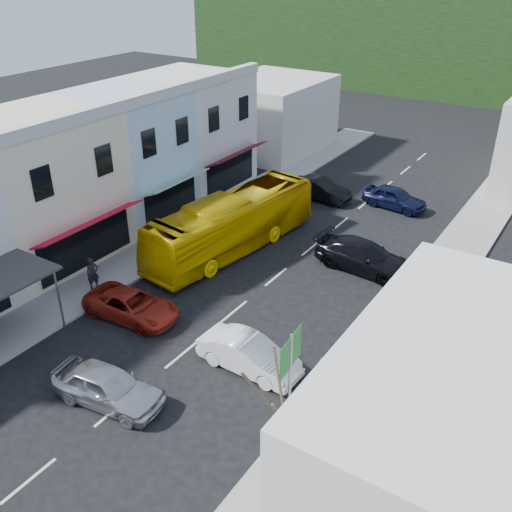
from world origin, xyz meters
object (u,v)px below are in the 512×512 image
at_px(direction_sign, 290,377).
at_px(traffic_signal, 498,149).
at_px(car_white, 249,355).
at_px(car_silver, 108,388).
at_px(car_red, 132,305).
at_px(street_tree, 286,423).
at_px(bus, 232,225).
at_px(pedestrian_left, 93,274).

bearing_deg(direction_sign, traffic_signal, 83.59).
bearing_deg(car_white, car_silver, 144.32).
height_order(car_red, street_tree, street_tree).
relative_size(direction_sign, street_tree, 0.62).
bearing_deg(traffic_signal, car_red, 93.61).
distance_m(bus, street_tree, 17.35).
bearing_deg(traffic_signal, car_silver, 101.58).
height_order(bus, traffic_signal, traffic_signal).
xyz_separation_m(street_tree, traffic_signal, (-1.13, 33.46, -0.70)).
bearing_deg(car_white, direction_sign, -117.26).
distance_m(car_silver, car_white, 5.83).
relative_size(car_white, pedestrian_left, 2.59).
xyz_separation_m(car_silver, direction_sign, (6.33, 3.12, 1.23)).
distance_m(car_red, traffic_signal, 30.50).
relative_size(street_tree, traffic_signal, 1.29).
bearing_deg(car_red, traffic_signal, -23.48).
relative_size(bus, car_white, 2.64).
height_order(car_red, direction_sign, direction_sign).
xyz_separation_m(direction_sign, traffic_signal, (0.43, 30.41, 0.46)).
relative_size(car_white, traffic_signal, 0.92).
distance_m(pedestrian_left, traffic_signal, 31.11).
distance_m(car_silver, direction_sign, 7.16).
distance_m(bus, car_silver, 13.64).
relative_size(car_red, street_tree, 0.74).
distance_m(bus, pedestrian_left, 8.40).
bearing_deg(street_tree, bus, 130.56).
relative_size(car_silver, traffic_signal, 0.92).
bearing_deg(car_silver, bus, 7.22).
bearing_deg(car_red, street_tree, -116.96).
bearing_deg(bus, street_tree, -42.07).
height_order(bus, street_tree, street_tree).
bearing_deg(bus, traffic_signal, 70.94).
distance_m(car_white, car_red, 6.85).
bearing_deg(car_red, pedestrian_left, 73.84).
bearing_deg(direction_sign, street_tree, -68.41).
bearing_deg(car_red, bus, -4.06).
distance_m(direction_sign, traffic_signal, 30.42).
relative_size(bus, car_red, 2.52).
bearing_deg(pedestrian_left, traffic_signal, -4.80).
bearing_deg(car_silver, traffic_signal, -18.41).
xyz_separation_m(car_silver, car_red, (-3.34, 4.80, 0.00)).
height_order(car_silver, traffic_signal, traffic_signal).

